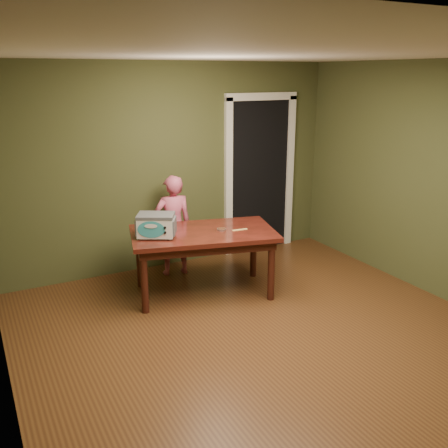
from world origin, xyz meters
The scene contains 8 objects.
floor centered at (0.00, 0.00, 0.00)m, with size 5.00×5.00×0.00m, color #543218.
room_shell centered at (0.00, 0.00, 1.71)m, with size 4.52×5.02×2.61m.
doorway centered at (1.30, 2.78, 1.06)m, with size 1.10×0.66×2.25m.
dining_table centered at (-0.07, 1.45, 0.65)m, with size 1.77×1.27×0.75m.
toy_oven centered at (-0.61, 1.50, 0.89)m, with size 0.48×0.43×0.26m.
baking_pan centered at (0.13, 1.38, 0.76)m, with size 0.10×0.10×0.02m.
spatula centered at (0.31, 1.29, 0.75)m, with size 0.18×0.03×0.01m, color #FFD76E.
child centered at (-0.15, 2.16, 0.63)m, with size 0.46×0.30×1.27m, color #C4506F.
Camera 1 is at (-2.35, -3.38, 2.45)m, focal length 40.00 mm.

